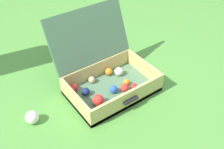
# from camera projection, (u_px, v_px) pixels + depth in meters

# --- Properties ---
(ground_plane) EXTENTS (16.00, 16.00, 0.00)m
(ground_plane) POSITION_uv_depth(u_px,v_px,m) (118.00, 95.00, 1.86)
(ground_plane) COLOR #4C8C38
(open_suitcase) EXTENTS (0.60, 0.58, 0.51)m
(open_suitcase) POSITION_uv_depth(u_px,v_px,m) (105.00, 74.00, 1.86)
(open_suitcase) COLOR #4C7051
(open_suitcase) RESTS_ON ground
(stray_ball_on_grass) EXTENTS (0.08, 0.08, 0.08)m
(stray_ball_on_grass) POSITION_uv_depth(u_px,v_px,m) (32.00, 117.00, 1.64)
(stray_ball_on_grass) COLOR white
(stray_ball_on_grass) RESTS_ON ground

